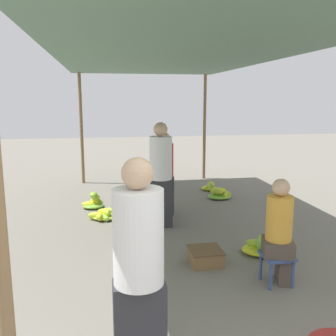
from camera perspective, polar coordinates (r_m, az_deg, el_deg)
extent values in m
cylinder|color=olive|center=(2.09, -24.14, -11.43)|extent=(0.08, 0.08, 2.79)
cylinder|color=olive|center=(9.79, -13.06, 5.79)|extent=(0.08, 0.08, 2.79)
cylinder|color=olive|center=(10.14, 5.59, 6.16)|extent=(0.08, 0.08, 2.79)
cube|color=#567A60|center=(5.95, 0.73, 16.89)|extent=(3.63, 8.27, 0.04)
cube|color=#2D2D33|center=(3.09, -4.32, -23.69)|extent=(0.39, 0.22, 0.81)
cylinder|color=white|center=(2.74, -4.54, -10.44)|extent=(0.38, 0.38, 0.71)
sphere|color=tan|center=(2.61, -4.69, -0.82)|extent=(0.23, 0.23, 0.23)
cube|color=#384C84|center=(4.65, 16.31, -12.73)|extent=(0.34, 0.34, 0.04)
cylinder|color=#384C84|center=(4.56, 15.37, -15.69)|extent=(0.04, 0.04, 0.32)
cylinder|color=#384C84|center=(4.67, 18.50, -15.18)|extent=(0.04, 0.04, 0.32)
cylinder|color=#384C84|center=(4.78, 13.95, -14.34)|extent=(0.04, 0.04, 0.32)
cylinder|color=#384C84|center=(4.89, 16.95, -13.91)|extent=(0.04, 0.04, 0.32)
cube|color=#4C4238|center=(4.78, 17.13, -14.24)|extent=(0.22, 0.33, 0.36)
cube|color=#4C4238|center=(4.61, 16.38, -11.47)|extent=(0.42, 0.42, 0.18)
cylinder|color=gold|center=(4.49, 16.61, -7.32)|extent=(0.37, 0.37, 0.52)
sphere|color=tan|center=(4.40, 16.85, -2.85)|extent=(0.20, 0.20, 0.20)
ellipsoid|color=#A4C62F|center=(6.99, -8.82, -6.48)|extent=(0.33, 0.29, 0.11)
ellipsoid|color=#C2D229|center=(6.81, -10.40, -7.30)|extent=(0.14, 0.23, 0.15)
ellipsoid|color=#88BB34|center=(6.80, -9.59, -7.55)|extent=(0.22, 0.24, 0.11)
ellipsoid|color=#B4CC2C|center=(6.86, -9.29, -6.74)|extent=(0.16, 0.23, 0.14)
ellipsoid|color=#CAD528|center=(7.03, -9.74, -6.56)|extent=(0.29, 0.25, 0.11)
ellipsoid|color=#96C031|center=(7.01, -8.69, -6.65)|extent=(0.30, 0.29, 0.12)
ellipsoid|color=#B4CC2C|center=(6.90, -11.02, -7.17)|extent=(0.29, 0.19, 0.14)
ellipsoid|color=#ACC92D|center=(6.95, -9.42, -7.23)|extent=(0.51, 0.44, 0.10)
ellipsoid|color=#8FBE32|center=(7.77, -10.71, -5.35)|extent=(0.30, 0.26, 0.09)
ellipsoid|color=#8FBE32|center=(7.75, -10.63, -5.15)|extent=(0.24, 0.22, 0.14)
ellipsoid|color=yellow|center=(7.63, -11.99, -5.46)|extent=(0.30, 0.20, 0.12)
ellipsoid|color=#C2D229|center=(7.66, -10.93, -4.49)|extent=(0.22, 0.24, 0.14)
ellipsoid|color=#88BB34|center=(7.60, -11.28, -4.04)|extent=(0.16, 0.21, 0.12)
ellipsoid|color=yellow|center=(7.70, -11.16, -5.12)|extent=(0.22, 0.28, 0.13)
ellipsoid|color=#B6CD2C|center=(7.75, -11.22, -5.07)|extent=(0.23, 0.25, 0.12)
ellipsoid|color=#7AB536|center=(7.65, -11.32, -5.65)|extent=(0.42, 0.37, 0.10)
ellipsoid|color=#9DC330|center=(5.46, 14.42, -11.62)|extent=(0.22, 0.33, 0.11)
ellipsoid|color=#86BA34|center=(5.45, 14.99, -12.23)|extent=(0.16, 0.31, 0.15)
ellipsoid|color=#A0C430|center=(5.53, 13.30, -11.22)|extent=(0.30, 0.31, 0.13)
ellipsoid|color=#9AC230|center=(5.55, 14.50, -10.52)|extent=(0.20, 0.25, 0.13)
ellipsoid|color=#73B237|center=(5.39, 15.34, -12.69)|extent=(0.26, 0.25, 0.11)
ellipsoid|color=#76B437|center=(5.40, 13.77, -11.20)|extent=(0.17, 0.28, 0.13)
ellipsoid|color=yellow|center=(5.56, 13.84, -11.99)|extent=(0.52, 0.45, 0.10)
ellipsoid|color=#B7CD2B|center=(8.27, 8.73, -4.03)|extent=(0.22, 0.34, 0.14)
ellipsoid|color=#7AB536|center=(8.44, 7.94, -3.90)|extent=(0.34, 0.30, 0.14)
ellipsoid|color=#BFD12A|center=(8.29, 8.50, -3.93)|extent=(0.34, 0.20, 0.14)
ellipsoid|color=yellow|center=(8.25, 7.85, -3.36)|extent=(0.31, 0.21, 0.11)
ellipsoid|color=#ABC92E|center=(8.25, 7.19, -3.55)|extent=(0.24, 0.23, 0.13)
ellipsoid|color=#B1CB2C|center=(8.21, 7.38, -3.55)|extent=(0.31, 0.35, 0.14)
ellipsoid|color=#75B337|center=(8.28, 7.82, -4.30)|extent=(0.50, 0.44, 0.10)
ellipsoid|color=#99C131|center=(8.92, 6.31, -2.74)|extent=(0.28, 0.33, 0.13)
ellipsoid|color=#7AB536|center=(8.90, 6.96, -3.23)|extent=(0.16, 0.32, 0.10)
ellipsoid|color=yellow|center=(8.94, 5.98, -3.06)|extent=(0.18, 0.32, 0.12)
ellipsoid|color=#B0CB2D|center=(8.98, 6.55, -2.47)|extent=(0.16, 0.26, 0.13)
ellipsoid|color=#A8C72E|center=(8.89, 6.33, -3.02)|extent=(0.29, 0.21, 0.10)
ellipsoid|color=yellow|center=(9.01, 6.25, -3.06)|extent=(0.37, 0.32, 0.10)
cube|color=brown|center=(5.09, 5.73, -13.34)|extent=(0.41, 0.41, 0.18)
cube|color=brown|center=(5.05, 5.75, -12.29)|extent=(0.42, 0.42, 0.02)
cube|color=#2D2D33|center=(7.01, -0.52, -4.29)|extent=(0.38, 0.27, 0.72)
cylinder|color=#BF3833|center=(6.87, -0.53, 1.14)|extent=(0.40, 0.40, 0.63)
sphere|color=tan|center=(6.82, -0.54, 4.58)|extent=(0.20, 0.20, 0.20)
cube|color=#2D2D33|center=(6.37, -1.10, -5.32)|extent=(0.42, 0.27, 0.82)
cylinder|color=white|center=(6.21, -1.13, 1.54)|extent=(0.43, 0.43, 0.72)
sphere|color=tan|center=(6.15, -1.15, 5.91)|extent=(0.23, 0.23, 0.23)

